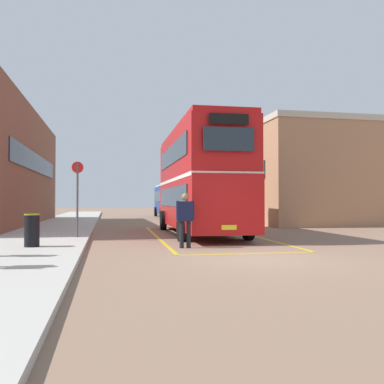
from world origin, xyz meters
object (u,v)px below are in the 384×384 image
object	(u,v)px
double_decker_bus	(199,179)
pedestrian_boarding	(185,216)
litter_bin	(32,230)
bus_stop_sign	(77,192)
single_deck_bus	(171,200)

from	to	relation	value
double_decker_bus	pedestrian_boarding	size ratio (longest dim) A/B	5.90
pedestrian_boarding	litter_bin	size ratio (longest dim) A/B	1.79
pedestrian_boarding	bus_stop_sign	distance (m)	4.87
pedestrian_boarding	double_decker_bus	bearing A→B (deg)	72.82
double_decker_bus	pedestrian_boarding	xyz separation A→B (m)	(-1.66, -5.38, -1.48)
single_deck_bus	double_decker_bus	bearing A→B (deg)	-95.03
pedestrian_boarding	litter_bin	bearing A→B (deg)	179.45
pedestrian_boarding	litter_bin	world-z (taller)	pedestrian_boarding
double_decker_bus	litter_bin	size ratio (longest dim) A/B	10.56
litter_bin	bus_stop_sign	bearing A→B (deg)	70.63
bus_stop_sign	single_deck_bus	bearing A→B (deg)	72.33
pedestrian_boarding	litter_bin	xyz separation A→B (m)	(-4.69, 0.05, -0.40)
single_deck_bus	pedestrian_boarding	size ratio (longest dim) A/B	5.63
bus_stop_sign	double_decker_bus	bearing A→B (deg)	22.56
double_decker_bus	litter_bin	distance (m)	8.50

